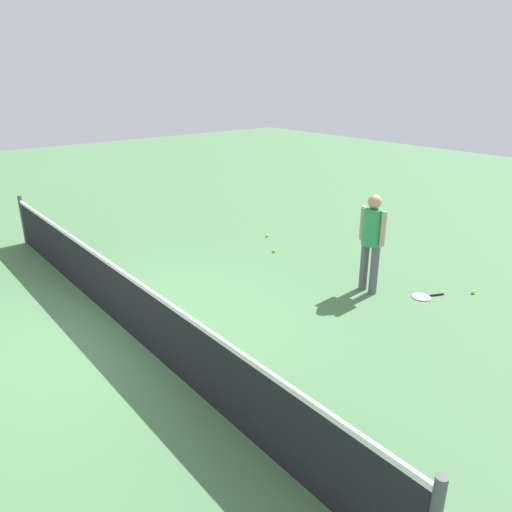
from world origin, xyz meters
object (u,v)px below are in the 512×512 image
Objects in this scene: tennis_ball_near_player at (267,235)px; tennis_ball_midcourt at (274,251)px; tennis_ball_by_net at (473,292)px; tennis_racket_near_player at (423,297)px; player_near_side at (372,236)px.

tennis_ball_near_player is 1.04m from tennis_ball_midcourt.
tennis_racket_near_player is at bearing 59.75° from tennis_ball_by_net.
tennis_racket_near_player is 9.12× the size of tennis_ball_near_player.
tennis_ball_near_player is at bearing 9.18° from tennis_ball_by_net.
player_near_side is 25.76× the size of tennis_ball_near_player.
tennis_ball_midcourt is at bearing 8.88° from tennis_racket_near_player.
tennis_ball_near_player and tennis_ball_by_net have the same top height.
tennis_ball_near_player is (3.35, -0.57, -0.98)m from player_near_side.
player_near_side reaches higher than tennis_ball_near_player.
tennis_ball_by_net is at bearing -160.66° from tennis_ball_midcourt.
tennis_racket_near_player is at bearing -171.12° from tennis_ball_midcourt.
tennis_ball_by_net is at bearing -170.82° from tennis_ball_near_player.
tennis_ball_by_net reaches higher than tennis_racket_near_player.
tennis_ball_by_net is 3.92m from tennis_ball_midcourt.
tennis_ball_by_net is at bearing -120.25° from tennis_racket_near_player.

